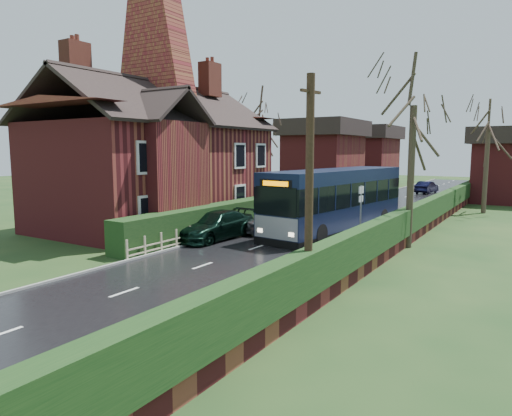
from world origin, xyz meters
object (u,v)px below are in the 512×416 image
Objects in this scene: brick_house at (159,153)px; bus at (336,201)px; bus_stop_sign at (361,207)px; car_green at (215,225)px; car_silver at (272,219)px; telegraph_pole at (309,196)px.

bus is at bearing 18.47° from brick_house.
car_green is at bearing -158.02° from bus_stop_sign.
car_silver is 0.87× the size of car_green.
brick_house is 1.25× the size of bus.
bus_stop_sign is (6.90, 2.21, 1.20)m from car_green.
brick_house is at bearing -175.18° from bus_stop_sign.
bus is 2.71× the size of car_silver.
bus is 3.72m from car_silver.
bus_stop_sign is (2.57, -3.27, 0.18)m from bus.
car_silver is at bearing 70.88° from car_green.
car_silver is 0.66× the size of telegraph_pole.
brick_house is 2.23× the size of telegraph_pole.
car_silver is 3.68m from car_green.
brick_house reaches higher than car_silver.
car_green is 11.63m from telegraph_pole.
brick_house is at bearing 157.95° from telegraph_pole.
bus is 7.05m from car_green.
bus is 4.16m from bus_stop_sign.
brick_house reaches higher than bus.
bus reaches higher than bus_stop_sign.
car_green is 0.75× the size of telegraph_pole.
car_green is at bearing -111.82° from car_silver.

